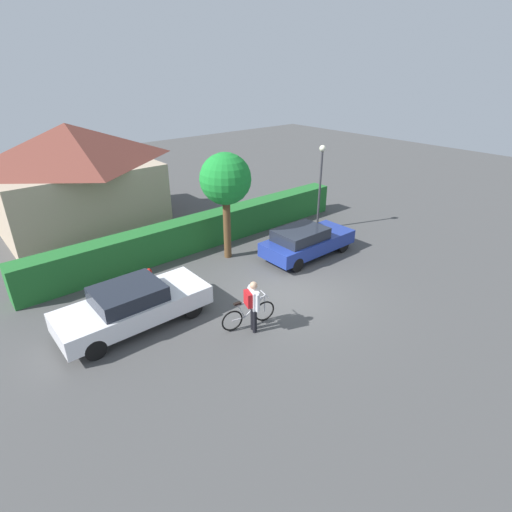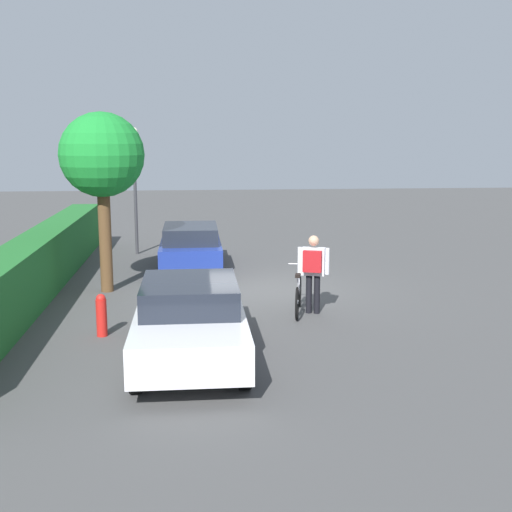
% 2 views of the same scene
% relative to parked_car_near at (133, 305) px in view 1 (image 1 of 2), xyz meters
% --- Properties ---
extents(ground_plane, '(60.00, 60.00, 0.00)m').
position_rel_parked_car_near_xyz_m(ground_plane, '(4.86, -1.72, -0.70)').
color(ground_plane, '#474747').
extents(hedge_row, '(15.04, 0.90, 1.37)m').
position_rel_parked_car_near_xyz_m(hedge_row, '(4.86, 3.61, -0.01)').
color(hedge_row, '#21682B').
rests_on(hedge_row, ground).
extents(house_distant, '(7.18, 5.61, 4.85)m').
position_rel_parked_car_near_xyz_m(house_distant, '(1.66, 9.32, 1.78)').
color(house_distant, tan).
rests_on(house_distant, ground).
extents(parked_car_near, '(4.51, 1.78, 1.35)m').
position_rel_parked_car_near_xyz_m(parked_car_near, '(0.00, 0.00, 0.00)').
color(parked_car_near, silver).
rests_on(parked_car_near, ground).
extents(parked_car_far, '(4.05, 1.64, 1.29)m').
position_rel_parked_car_near_xyz_m(parked_car_far, '(7.50, -0.00, -0.02)').
color(parked_car_far, navy).
rests_on(parked_car_far, ground).
extents(bicycle, '(1.75, 0.57, 0.96)m').
position_rel_parked_car_near_xyz_m(bicycle, '(2.62, -2.27, -0.31)').
color(bicycle, black).
rests_on(bicycle, ground).
extents(person_rider, '(0.46, 0.64, 1.66)m').
position_rel_parked_car_near_xyz_m(person_rider, '(2.53, -2.56, 0.31)').
color(person_rider, black).
rests_on(person_rider, ground).
extents(street_lamp, '(0.28, 0.28, 3.96)m').
position_rel_parked_car_near_xyz_m(street_lamp, '(10.10, 1.71, 1.89)').
color(street_lamp, '#38383D').
rests_on(street_lamp, ground).
extents(tree_kerbside, '(1.98, 1.98, 4.26)m').
position_rel_parked_car_near_xyz_m(tree_kerbside, '(5.00, 2.01, 2.51)').
color(tree_kerbside, brown).
rests_on(tree_kerbside, ground).
extents(fire_hydrant, '(0.20, 0.20, 0.81)m').
position_rel_parked_car_near_xyz_m(fire_hydrant, '(1.35, 1.66, -0.28)').
color(fire_hydrant, red).
rests_on(fire_hydrant, ground).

